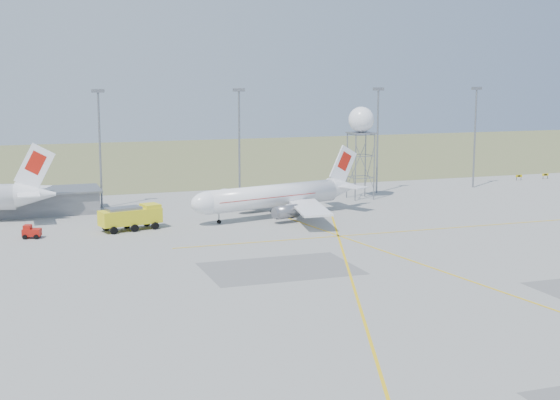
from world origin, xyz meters
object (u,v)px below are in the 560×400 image
object	(u,v)px
airliner_main	(275,196)
radar_tower	(361,147)
baggage_tug	(31,233)
fire_truck	(132,218)

from	to	relation	value
airliner_main	radar_tower	bearing A→B (deg)	-164.33
radar_tower	baggage_tug	bearing A→B (deg)	-163.91
airliner_main	radar_tower	size ratio (longest dim) A/B	1.87
baggage_tug	airliner_main	bearing A→B (deg)	23.09
airliner_main	fire_truck	xyz separation A→B (m)	(-23.74, -3.22, -1.62)
radar_tower	fire_truck	distance (m)	48.17
baggage_tug	radar_tower	bearing A→B (deg)	32.45
radar_tower	airliner_main	bearing A→B (deg)	-149.17
fire_truck	radar_tower	bearing A→B (deg)	5.58
radar_tower	baggage_tug	xyz separation A→B (m)	(-59.23, -17.08, -8.88)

